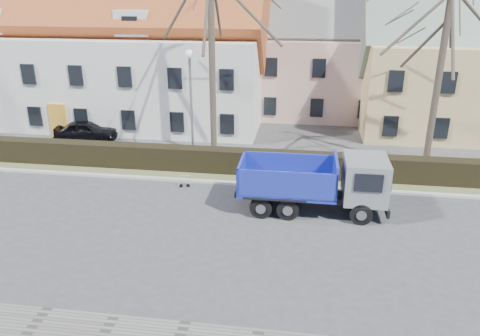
% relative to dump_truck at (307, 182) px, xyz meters
% --- Properties ---
extents(ground, '(120.00, 120.00, 0.00)m').
position_rel_dump_truck_xyz_m(ground, '(-3.47, -2.17, -1.35)').
color(ground, '#3B3B3D').
extents(curb_far, '(80.00, 0.30, 0.12)m').
position_rel_dump_truck_xyz_m(curb_far, '(-3.47, 2.43, -1.29)').
color(curb_far, '#A9A59F').
rests_on(curb_far, ground).
extents(grass_strip, '(80.00, 3.00, 0.10)m').
position_rel_dump_truck_xyz_m(grass_strip, '(-3.47, 4.03, -1.30)').
color(grass_strip, '#525932').
rests_on(grass_strip, ground).
extents(hedge, '(60.00, 0.90, 1.30)m').
position_rel_dump_truck_xyz_m(hedge, '(-3.47, 3.83, -0.70)').
color(hedge, black).
rests_on(hedge, ground).
extents(building_white, '(26.80, 10.80, 9.50)m').
position_rel_dump_truck_xyz_m(building_white, '(-16.47, 13.83, 3.40)').
color(building_white, silver).
rests_on(building_white, ground).
extents(building_pink, '(10.80, 8.80, 8.00)m').
position_rel_dump_truck_xyz_m(building_pink, '(0.53, 17.83, 2.65)').
color(building_pink, '#D1A194').
rests_on(building_pink, ground).
extents(tree_1, '(9.20, 9.20, 12.65)m').
position_rel_dump_truck_xyz_m(tree_1, '(-5.47, 6.33, 4.97)').
color(tree_1, '#3E342A').
rests_on(tree_1, ground).
extents(tree_2, '(8.00, 8.00, 11.00)m').
position_rel_dump_truck_xyz_m(tree_2, '(6.53, 6.33, 4.15)').
color(tree_2, '#3E342A').
rests_on(tree_2, ground).
extents(dump_truck, '(6.77, 2.53, 2.71)m').
position_rel_dump_truck_xyz_m(dump_truck, '(0.00, 0.00, 0.00)').
color(dump_truck, navy).
rests_on(dump_truck, ground).
extents(streetlight, '(0.50, 0.50, 6.46)m').
position_rel_dump_truck_xyz_m(streetlight, '(-6.36, 4.83, 1.88)').
color(streetlight, gray).
rests_on(streetlight, ground).
extents(cart_frame, '(0.89, 0.65, 0.73)m').
position_rel_dump_truck_xyz_m(cart_frame, '(-6.28, 1.61, -0.99)').
color(cart_frame, silver).
rests_on(cart_frame, ground).
extents(parked_car_a, '(4.16, 2.22, 1.35)m').
position_rel_dump_truck_xyz_m(parked_car_a, '(-14.22, 7.98, -0.68)').
color(parked_car_a, black).
rests_on(parked_car_a, ground).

